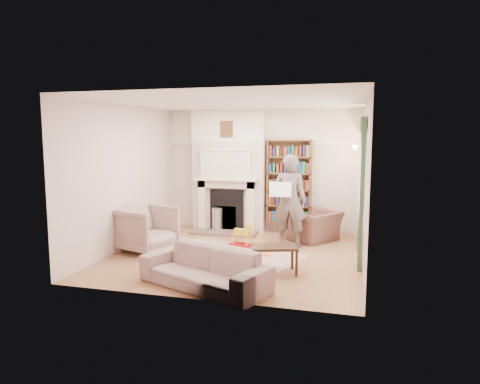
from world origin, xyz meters
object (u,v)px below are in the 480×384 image
(sofa, at_px, (204,268))
(man_reading, at_px, (289,201))
(paraffin_heater, at_px, (217,220))
(rocking_horse, at_px, (242,235))
(coffee_table, at_px, (275,259))
(armchair_left, at_px, (146,229))
(bookcase, at_px, (289,182))
(armchair_reading, at_px, (314,226))

(sofa, bearing_deg, man_reading, 94.53)
(paraffin_heater, xyz_separation_m, rocking_horse, (0.90, -1.18, -0.04))
(man_reading, distance_m, paraffin_heater, 2.13)
(coffee_table, bearing_deg, armchair_left, 147.60)
(bookcase, relative_size, rocking_horse, 3.50)
(bookcase, bearing_deg, armchair_left, -135.89)
(paraffin_heater, bearing_deg, armchair_reading, -7.95)
(paraffin_heater, height_order, rocking_horse, paraffin_heater)
(armchair_left, distance_m, rocking_horse, 1.88)
(sofa, xyz_separation_m, coffee_table, (0.87, 0.92, -0.06))
(armchair_reading, bearing_deg, paraffin_heater, -61.89)
(bookcase, distance_m, armchair_reading, 1.24)
(armchair_left, distance_m, sofa, 2.36)
(bookcase, bearing_deg, paraffin_heater, -169.17)
(armchair_left, bearing_deg, coffee_table, -87.41)
(sofa, relative_size, rocking_horse, 3.73)
(sofa, height_order, man_reading, man_reading)
(sofa, height_order, coffee_table, sofa)
(armchair_reading, height_order, paraffin_heater, armchair_reading)
(sofa, height_order, rocking_horse, sofa)
(sofa, height_order, paraffin_heater, sofa)
(bookcase, distance_m, paraffin_heater, 1.87)
(armchair_left, xyz_separation_m, paraffin_heater, (0.77, 2.00, -0.15))
(sofa, xyz_separation_m, man_reading, (0.84, 2.68, 0.63))
(sofa, xyz_separation_m, rocking_horse, (-0.06, 2.42, -0.06))
(rocking_horse, bearing_deg, paraffin_heater, 147.27)
(paraffin_heater, bearing_deg, bookcase, 10.83)
(paraffin_heater, bearing_deg, sofa, -74.94)
(man_reading, bearing_deg, armchair_left, 20.88)
(sofa, distance_m, paraffin_heater, 3.72)
(paraffin_heater, relative_size, rocking_horse, 1.04)
(armchair_reading, bearing_deg, man_reading, -0.80)
(bookcase, bearing_deg, rocking_horse, -115.54)
(rocking_horse, bearing_deg, sofa, -68.79)
(sofa, distance_m, coffee_table, 1.27)
(man_reading, bearing_deg, armchair_reading, -128.83)
(armchair_reading, distance_m, man_reading, 0.96)
(armchair_left, xyz_separation_m, rocking_horse, (1.67, 0.83, -0.20))
(armchair_reading, bearing_deg, rocking_horse, -21.49)
(coffee_table, bearing_deg, paraffin_heater, 106.58)
(bookcase, relative_size, armchair_reading, 1.90)
(bookcase, xyz_separation_m, rocking_horse, (-0.71, -1.49, -0.94))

